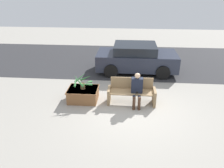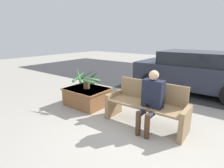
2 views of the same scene
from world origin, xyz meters
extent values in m
plane|color=#9E998E|center=(0.00, 0.00, 0.00)|extent=(30.00, 30.00, 0.00)
cube|color=#2D2D30|center=(0.00, 5.44, 0.00)|extent=(20.00, 6.00, 0.01)
cube|color=#8C704C|center=(-0.90, 0.47, 0.29)|extent=(0.09, 0.58, 0.59)
cube|color=#8C704C|center=(0.76, 0.47, 0.29)|extent=(0.09, 0.58, 0.59)
cube|color=#8C704C|center=(-0.07, 0.47, 0.47)|extent=(1.57, 0.53, 0.04)
cube|color=#8C704C|center=(-0.07, 0.74, 0.71)|extent=(1.57, 0.04, 0.44)
cube|color=black|center=(0.11, 0.43, 0.76)|extent=(0.41, 0.22, 0.56)
sphere|color=tan|center=(0.11, 0.41, 1.14)|extent=(0.20, 0.20, 0.20)
cylinder|color=black|center=(0.02, 0.23, 0.43)|extent=(0.11, 0.40, 0.11)
cylinder|color=black|center=(0.20, 0.23, 0.43)|extent=(0.11, 0.40, 0.11)
cylinder|color=#472D1E|center=(0.02, 0.03, 0.24)|extent=(0.10, 0.10, 0.49)
cylinder|color=#472D1E|center=(0.20, 0.03, 0.24)|extent=(0.10, 0.10, 0.49)
cube|color=black|center=(0.11, 0.20, 0.58)|extent=(0.07, 0.09, 0.12)
cube|color=brown|center=(-1.89, 0.55, 0.24)|extent=(1.08, 0.86, 0.49)
cube|color=brown|center=(-1.89, 0.55, 0.47)|extent=(1.13, 0.91, 0.04)
cylinder|color=brown|center=(-1.89, 0.55, 0.59)|extent=(0.17, 0.17, 0.22)
cone|color=#387F3D|center=(-1.64, 0.49, 0.80)|extent=(0.19, 0.53, 0.26)
cone|color=#387F3D|center=(-1.80, 0.77, 0.84)|extent=(0.50, 0.26, 0.33)
cone|color=#387F3D|center=(-2.01, 0.74, 0.85)|extent=(0.45, 0.33, 0.36)
cone|color=#387F3D|center=(-2.14, 0.53, 0.80)|extent=(0.12, 0.54, 0.26)
cone|color=#387F3D|center=(-1.99, 0.37, 0.88)|extent=(0.44, 0.29, 0.41)
cone|color=#387F3D|center=(-1.74, 0.34, 0.78)|extent=(0.49, 0.37, 0.22)
cube|color=#232838|center=(0.17, 3.72, 0.59)|extent=(3.88, 1.80, 0.76)
cube|color=black|center=(0.08, 3.72, 1.18)|extent=(2.02, 1.66, 0.42)
cylinder|color=black|center=(1.38, 2.82, 0.33)|extent=(0.65, 0.18, 0.65)
cylinder|color=black|center=(1.38, 4.62, 0.33)|extent=(0.65, 0.18, 0.65)
cylinder|color=black|center=(-1.03, 2.82, 0.33)|extent=(0.65, 0.18, 0.65)
cylinder|color=black|center=(-1.03, 4.62, 0.33)|extent=(0.65, 0.18, 0.65)
camera|label=1|loc=(-0.22, -6.65, 4.10)|focal=35.00mm
camera|label=2|loc=(1.45, -2.71, 1.86)|focal=28.00mm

